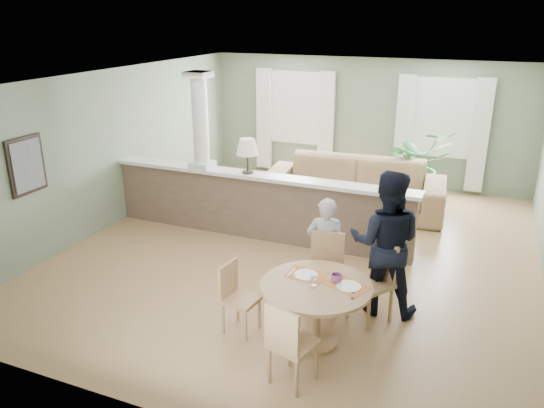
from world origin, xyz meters
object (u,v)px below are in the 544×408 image
at_px(chair_side, 236,294).
at_px(child_person, 325,248).
at_px(man_person, 385,243).
at_px(sofa, 353,186).
at_px(chair_near, 289,342).
at_px(dining_table, 317,297).
at_px(chair_far_boy, 325,268).
at_px(houseplant, 417,164).
at_px(chair_far_man, 376,277).

distance_m(chair_side, child_person, 1.39).
bearing_deg(man_person, sofa, -76.13).
bearing_deg(chair_near, dining_table, -75.76).
height_order(chair_far_boy, chair_side, chair_far_boy).
bearing_deg(chair_side, dining_table, -78.00).
relative_size(houseplant, chair_far_man, 1.46).
bearing_deg(chair_far_boy, chair_side, -139.79).
relative_size(chair_near, man_person, 0.50).
xyz_separation_m(chair_near, chair_side, (-0.94, 0.72, -0.05)).
bearing_deg(houseplant, dining_table, -92.97).
bearing_deg(chair_side, chair_near, -120.73).
relative_size(child_person, man_person, 0.75).
bearing_deg(child_person, chair_near, 86.03).
bearing_deg(chair_far_man, houseplant, 126.51).
distance_m(chair_side, man_person, 1.92).
height_order(chair_far_man, chair_side, chair_far_man).
xyz_separation_m(chair_far_boy, chair_side, (-0.81, -0.92, -0.08)).
distance_m(chair_near, man_person, 1.95).
relative_size(dining_table, chair_near, 1.33).
height_order(sofa, chair_side, sofa).
bearing_deg(dining_table, chair_far_man, 58.26).
height_order(chair_far_boy, chair_near, chair_far_boy).
relative_size(dining_table, chair_far_boy, 1.27).
bearing_deg(chair_far_man, man_person, 111.19).
distance_m(sofa, chair_far_boy, 3.61).
bearing_deg(dining_table, child_person, 102.15).
bearing_deg(chair_far_man, chair_side, -114.54).
bearing_deg(dining_table, chair_near, -91.56).
relative_size(chair_far_man, chair_near, 1.07).
relative_size(dining_table, man_person, 0.67).
relative_size(chair_near, child_person, 0.67).
height_order(houseplant, man_person, man_person).
relative_size(dining_table, chair_side, 1.47).
bearing_deg(houseplant, chair_far_man, -87.50).
xyz_separation_m(chair_side, man_person, (1.50, 1.11, 0.46)).
xyz_separation_m(sofa, chair_far_man, (1.20, -3.59, 0.06)).
bearing_deg(child_person, sofa, -92.22).
distance_m(chair_far_boy, chair_near, 1.64).
height_order(houseplant, chair_far_man, houseplant).
xyz_separation_m(dining_table, chair_far_man, (0.49, 0.80, -0.05)).
relative_size(sofa, man_person, 1.80).
xyz_separation_m(houseplant, dining_table, (-0.29, -5.54, -0.13)).
distance_m(dining_table, chair_far_boy, 0.84).
height_order(sofa, houseplant, houseplant).
relative_size(chair_far_boy, chair_near, 1.05).
xyz_separation_m(chair_far_boy, man_person, (0.69, 0.19, 0.38)).
relative_size(houseplant, chair_side, 1.71).
relative_size(chair_far_boy, man_person, 0.53).
xyz_separation_m(chair_far_man, man_person, (0.05, 0.22, 0.38)).
xyz_separation_m(sofa, man_person, (1.25, -3.37, 0.44)).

